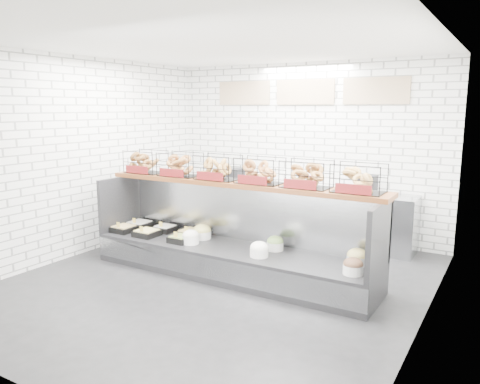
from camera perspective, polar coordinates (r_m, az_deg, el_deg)
The scene contains 5 objects.
ground at distance 6.21m, azimuth -2.72°, elevation -10.90°, with size 5.50×5.50×0.00m, color black.
room_shell at distance 6.31m, azimuth 0.17°, elevation 8.60°, with size 5.02×5.51×3.01m.
display_case at distance 6.39m, azimuth -1.14°, elevation -7.19°, with size 4.00×0.90×1.20m.
bagel_shelf at distance 6.29m, azimuth -0.23°, elevation 2.48°, with size 4.10×0.50×0.40m.
prep_counter at distance 8.13m, azimuth 6.71°, elevation -2.39°, with size 4.00×0.60×1.20m.
Camera 1 is at (3.21, -4.82, 2.25)m, focal length 35.00 mm.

